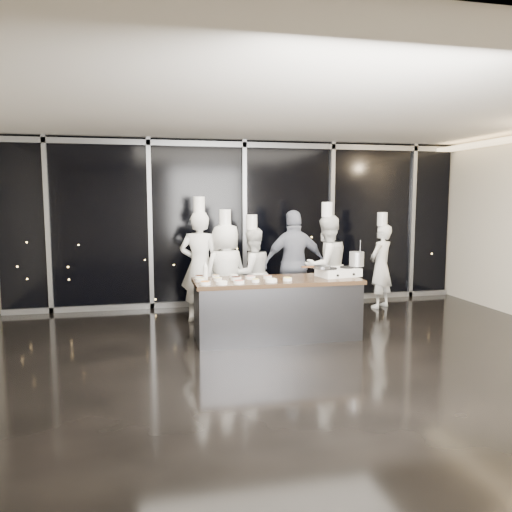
% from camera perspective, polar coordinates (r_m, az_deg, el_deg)
% --- Properties ---
extents(ground, '(9.00, 9.00, 0.00)m').
position_cam_1_polar(ground, '(6.75, 4.42, -11.41)').
color(ground, black).
rests_on(ground, ground).
extents(room_shell, '(9.02, 7.02, 3.21)m').
position_cam_1_polar(room_shell, '(6.47, 6.10, 7.98)').
color(room_shell, beige).
rests_on(room_shell, ground).
extents(window_wall, '(8.90, 0.11, 3.20)m').
position_cam_1_polar(window_wall, '(9.76, -1.36, 3.77)').
color(window_wall, black).
rests_on(window_wall, ground).
extents(demo_counter, '(2.46, 0.86, 0.90)m').
position_cam_1_polar(demo_counter, '(7.47, 2.43, -6.02)').
color(demo_counter, '#393A3E').
rests_on(demo_counter, ground).
extents(stove, '(0.68, 0.50, 0.14)m').
position_cam_1_polar(stove, '(7.72, 9.40, -1.83)').
color(stove, silver).
rests_on(stove, demo_counter).
extents(frying_pan, '(0.46, 0.30, 0.04)m').
position_cam_1_polar(frying_pan, '(7.52, 7.45, -1.27)').
color(frying_pan, slate).
rests_on(frying_pan, stove).
extents(stock_pot, '(0.26, 0.26, 0.22)m').
position_cam_1_polar(stock_pot, '(7.85, 11.43, -0.34)').
color(stock_pot, '#ABABAD').
rests_on(stock_pot, stove).
extents(prep_bowls, '(1.38, 0.74, 0.05)m').
position_cam_1_polar(prep_bowls, '(7.19, -2.45, -2.68)').
color(prep_bowls, white).
rests_on(prep_bowls, demo_counter).
extents(squeeze_bottle, '(0.07, 0.07, 0.27)m').
position_cam_1_polar(squeeze_bottle, '(7.31, -5.80, -1.75)').
color(squeeze_bottle, white).
rests_on(squeeze_bottle, demo_counter).
extents(chef_far_left, '(0.79, 0.64, 2.11)m').
position_cam_1_polar(chef_far_left, '(8.46, -6.43, -1.08)').
color(chef_far_left, silver).
rests_on(chef_far_left, ground).
extents(chef_left, '(0.96, 0.82, 1.90)m').
position_cam_1_polar(chef_left, '(8.36, -3.49, -1.90)').
color(chef_left, silver).
rests_on(chef_left, ground).
extents(chef_center, '(0.91, 0.79, 1.81)m').
position_cam_1_polar(chef_center, '(8.62, -0.49, -1.94)').
color(chef_center, silver).
rests_on(chef_center, ground).
extents(guest, '(1.10, 0.47, 1.88)m').
position_cam_1_polar(guest, '(8.72, 4.41, -0.93)').
color(guest, '#16213C').
rests_on(guest, ground).
extents(chef_right, '(1.02, 0.89, 2.02)m').
position_cam_1_polar(chef_right, '(8.84, 8.02, -1.12)').
color(chef_right, silver).
rests_on(chef_right, ground).
extents(chef_side, '(0.69, 0.64, 1.82)m').
position_cam_1_polar(chef_side, '(9.79, 14.08, -1.00)').
color(chef_side, silver).
rests_on(chef_side, ground).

